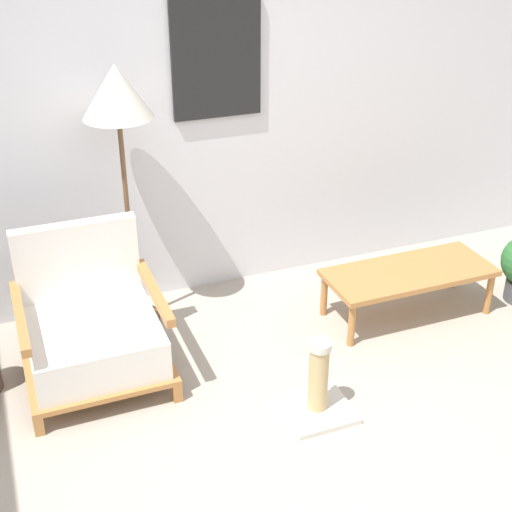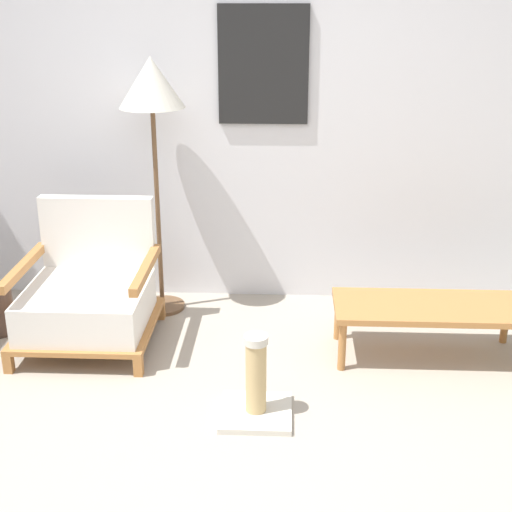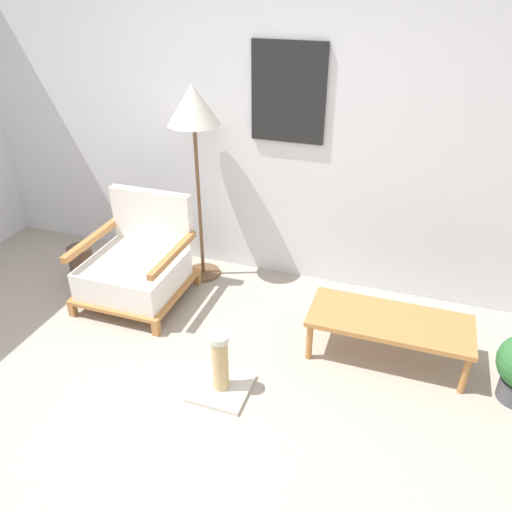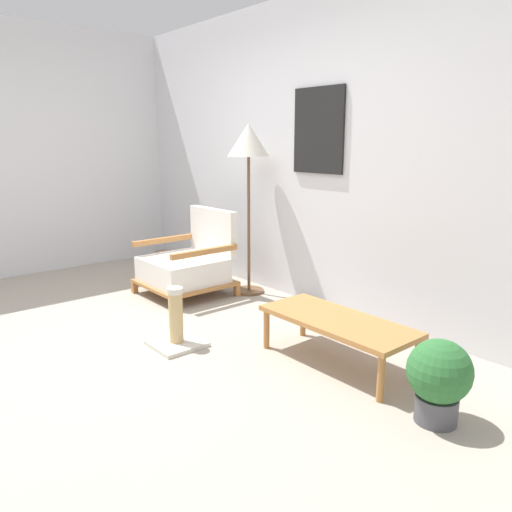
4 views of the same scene
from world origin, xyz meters
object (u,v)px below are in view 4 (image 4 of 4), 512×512
(vase, at_px, (164,265))
(coffee_table, at_px, (337,324))
(armchair, at_px, (188,264))
(potted_plant, at_px, (439,377))
(scratching_post, at_px, (176,328))
(floor_lamp, at_px, (249,149))

(vase, bearing_deg, coffee_table, -3.91)
(armchair, distance_m, coffee_table, 1.98)
(vase, height_order, potted_plant, potted_plant)
(armchair, relative_size, vase, 2.66)
(armchair, bearing_deg, scratching_post, -36.52)
(coffee_table, xyz_separation_m, scratching_post, (-0.95, -0.66, -0.15))
(vase, relative_size, potted_plant, 0.66)
(armchair, bearing_deg, floor_lamp, 54.44)
(floor_lamp, height_order, vase, floor_lamp)
(floor_lamp, distance_m, coffee_table, 2.06)
(coffee_table, distance_m, scratching_post, 1.17)
(armchair, distance_m, floor_lamp, 1.25)
(scratching_post, bearing_deg, armchair, 143.48)
(floor_lamp, height_order, potted_plant, floor_lamp)
(vase, bearing_deg, floor_lamp, 22.83)
(vase, bearing_deg, potted_plant, -5.18)
(armchair, height_order, vase, armchair)
(coffee_table, relative_size, vase, 3.52)
(armchair, relative_size, scratching_post, 1.84)
(vase, distance_m, scratching_post, 1.84)
(coffee_table, relative_size, potted_plant, 2.32)
(vase, bearing_deg, scratching_post, -27.22)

